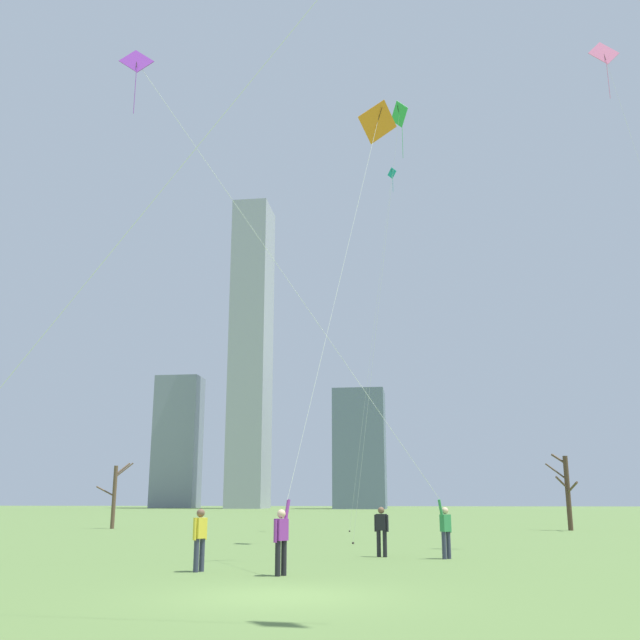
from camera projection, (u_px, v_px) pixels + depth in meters
name	position (u px, v px, depth m)	size (l,w,h in m)	color
ground_plane	(281.00, 596.00, 14.28)	(400.00, 400.00, 0.00)	#5B7A3D
kite_flyer_foreground_left_red	(31.00, 375.00, 12.82)	(14.68, 1.45, 19.22)	black
kite_flyer_midfield_center_orange	(314.00, 398.00, 20.11)	(3.34, 4.59, 15.37)	black
kite_flyer_midfield_left_purple	(395.00, 452.00, 23.43)	(10.22, 5.51, 16.15)	#33384C
bystander_strolling_midfield	(200.00, 536.00, 19.31)	(0.33, 0.47, 1.62)	#33384C
bystander_far_off_by_trees	(382.00, 529.00, 24.26)	(0.49, 0.30, 1.62)	black
distant_kite_low_near_trees_teal	(386.00, 228.00, 46.08)	(3.43, 1.34, 22.78)	teal
distant_kite_high_overhead_green	(397.00, 140.00, 34.11)	(3.00, 1.76, 20.28)	green
distant_kite_drifting_right_pink	(613.00, 81.00, 30.98)	(4.83, 1.06, 21.32)	pink
bare_tree_right_of_center	(115.00, 494.00, 47.83)	(2.33, 0.95, 4.29)	brown
bare_tree_leftmost	(567.00, 490.00, 45.20)	(1.56, 2.14, 4.74)	#4C3828
skyline_wide_slab	(251.00, 351.00, 162.35)	(7.91, 11.03, 68.83)	#9EA3AD
skyline_mid_tower_right	(360.00, 449.00, 150.21)	(10.52, 10.74, 24.24)	slate
skyline_slender_spire	(178.00, 441.00, 167.20)	(10.11, 7.25, 30.01)	gray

